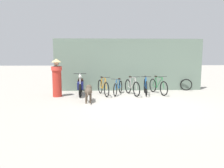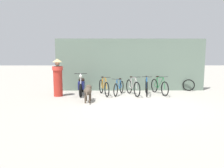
{
  "view_description": "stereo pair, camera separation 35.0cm",
  "coord_description": "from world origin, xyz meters",
  "px_view_note": "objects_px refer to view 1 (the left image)",
  "views": [
    {
      "loc": [
        -1.44,
        -8.18,
        1.93
      ],
      "look_at": [
        -1.0,
        1.19,
        0.65
      ],
      "focal_mm": 35.0,
      "sensor_mm": 36.0,
      "label": 1
    },
    {
      "loc": [
        -1.09,
        -8.19,
        1.93
      ],
      "look_at": [
        -1.0,
        1.19,
        0.65
      ],
      "focal_mm": 35.0,
      "sensor_mm": 36.0,
      "label": 2
    }
  ],
  "objects_px": {
    "bicycle_0": "(103,87)",
    "spare_tire_left": "(186,85)",
    "bicycle_1": "(118,88)",
    "bicycle_2": "(132,87)",
    "person_in_robes": "(57,77)",
    "stray_dog": "(88,91)",
    "bicycle_3": "(145,87)",
    "bicycle_4": "(158,86)",
    "motorcycle": "(81,86)"
  },
  "relations": [
    {
      "from": "bicycle_0",
      "to": "spare_tire_left",
      "type": "height_order",
      "value": "bicycle_0"
    },
    {
      "from": "bicycle_1",
      "to": "bicycle_2",
      "type": "relative_size",
      "value": 0.97
    },
    {
      "from": "bicycle_0",
      "to": "person_in_robes",
      "type": "height_order",
      "value": "person_in_robes"
    },
    {
      "from": "bicycle_0",
      "to": "stray_dog",
      "type": "relative_size",
      "value": 1.33
    },
    {
      "from": "spare_tire_left",
      "to": "bicycle_3",
      "type": "bearing_deg",
      "value": -156.67
    },
    {
      "from": "person_in_robes",
      "to": "bicycle_1",
      "type": "bearing_deg",
      "value": -168.26
    },
    {
      "from": "bicycle_2",
      "to": "bicycle_3",
      "type": "distance_m",
      "value": 0.68
    },
    {
      "from": "bicycle_1",
      "to": "bicycle_3",
      "type": "bearing_deg",
      "value": 106.86
    },
    {
      "from": "bicycle_2",
      "to": "bicycle_4",
      "type": "relative_size",
      "value": 0.93
    },
    {
      "from": "bicycle_2",
      "to": "person_in_robes",
      "type": "bearing_deg",
      "value": -102.91
    },
    {
      "from": "motorcycle",
      "to": "bicycle_3",
      "type": "bearing_deg",
      "value": 84.57
    },
    {
      "from": "bicycle_3",
      "to": "bicycle_4",
      "type": "bearing_deg",
      "value": 106.58
    },
    {
      "from": "bicycle_1",
      "to": "bicycle_2",
      "type": "bearing_deg",
      "value": 95.36
    },
    {
      "from": "bicycle_4",
      "to": "motorcycle",
      "type": "bearing_deg",
      "value": -104.61
    },
    {
      "from": "bicycle_1",
      "to": "bicycle_4",
      "type": "bearing_deg",
      "value": 110.62
    },
    {
      "from": "bicycle_3",
      "to": "spare_tire_left",
      "type": "height_order",
      "value": "bicycle_3"
    },
    {
      "from": "person_in_robes",
      "to": "spare_tire_left",
      "type": "relative_size",
      "value": 2.79
    },
    {
      "from": "stray_dog",
      "to": "person_in_robes",
      "type": "distance_m",
      "value": 1.97
    },
    {
      "from": "bicycle_3",
      "to": "stray_dog",
      "type": "relative_size",
      "value": 1.39
    },
    {
      "from": "motorcycle",
      "to": "spare_tire_left",
      "type": "bearing_deg",
      "value": 96.05
    },
    {
      "from": "bicycle_2",
      "to": "bicycle_4",
      "type": "height_order",
      "value": "bicycle_2"
    },
    {
      "from": "person_in_robes",
      "to": "stray_dog",
      "type": "bearing_deg",
      "value": 144.9
    },
    {
      "from": "person_in_robes",
      "to": "motorcycle",
      "type": "bearing_deg",
      "value": -151.9
    },
    {
      "from": "person_in_robes",
      "to": "bicycle_2",
      "type": "bearing_deg",
      "value": -172.36
    },
    {
      "from": "bicycle_0",
      "to": "bicycle_2",
      "type": "bearing_deg",
      "value": 71.83
    },
    {
      "from": "motorcycle",
      "to": "person_in_robes",
      "type": "xyz_separation_m",
      "value": [
        -1.02,
        -0.47,
        0.47
      ]
    },
    {
      "from": "person_in_robes",
      "to": "bicycle_4",
      "type": "bearing_deg",
      "value": -170.87
    },
    {
      "from": "bicycle_0",
      "to": "person_in_robes",
      "type": "distance_m",
      "value": 2.19
    },
    {
      "from": "bicycle_1",
      "to": "bicycle_2",
      "type": "xyz_separation_m",
      "value": [
        0.66,
        -0.16,
        0.04
      ]
    },
    {
      "from": "bicycle_2",
      "to": "spare_tire_left",
      "type": "xyz_separation_m",
      "value": [
        3.09,
        1.16,
        -0.06
      ]
    },
    {
      "from": "motorcycle",
      "to": "stray_dog",
      "type": "bearing_deg",
      "value": 12.57
    },
    {
      "from": "bicycle_3",
      "to": "stray_dog",
      "type": "bearing_deg",
      "value": -52.38
    },
    {
      "from": "bicycle_2",
      "to": "stray_dog",
      "type": "distance_m",
      "value": 2.46
    },
    {
      "from": "bicycle_4",
      "to": "person_in_robes",
      "type": "height_order",
      "value": "person_in_robes"
    },
    {
      "from": "bicycle_2",
      "to": "motorcycle",
      "type": "relative_size",
      "value": 0.8
    },
    {
      "from": "bicycle_0",
      "to": "person_in_robes",
      "type": "bearing_deg",
      "value": -100.38
    },
    {
      "from": "bicycle_1",
      "to": "bicycle_4",
      "type": "distance_m",
      "value": 1.98
    },
    {
      "from": "bicycle_1",
      "to": "stray_dog",
      "type": "distance_m",
      "value": 2.09
    },
    {
      "from": "bicycle_0",
      "to": "motorcycle",
      "type": "height_order",
      "value": "motorcycle"
    },
    {
      "from": "bicycle_3",
      "to": "spare_tire_left",
      "type": "bearing_deg",
      "value": 120.44
    },
    {
      "from": "bicycle_1",
      "to": "stray_dog",
      "type": "bearing_deg",
      "value": -20.7
    },
    {
      "from": "motorcycle",
      "to": "stray_dog",
      "type": "relative_size",
      "value": 1.65
    },
    {
      "from": "bicycle_0",
      "to": "bicycle_1",
      "type": "bearing_deg",
      "value": 83.66
    },
    {
      "from": "bicycle_1",
      "to": "stray_dog",
      "type": "height_order",
      "value": "bicycle_1"
    },
    {
      "from": "bicycle_2",
      "to": "motorcycle",
      "type": "distance_m",
      "value": 2.48
    },
    {
      "from": "person_in_robes",
      "to": "spare_tire_left",
      "type": "bearing_deg",
      "value": -164.4
    },
    {
      "from": "motorcycle",
      "to": "person_in_robes",
      "type": "height_order",
      "value": "person_in_robes"
    },
    {
      "from": "bicycle_0",
      "to": "bicycle_4",
      "type": "relative_size",
      "value": 0.93
    },
    {
      "from": "person_in_robes",
      "to": "bicycle_0",
      "type": "bearing_deg",
      "value": -169.3
    },
    {
      "from": "bicycle_2",
      "to": "bicycle_4",
      "type": "distance_m",
      "value": 1.33
    }
  ]
}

